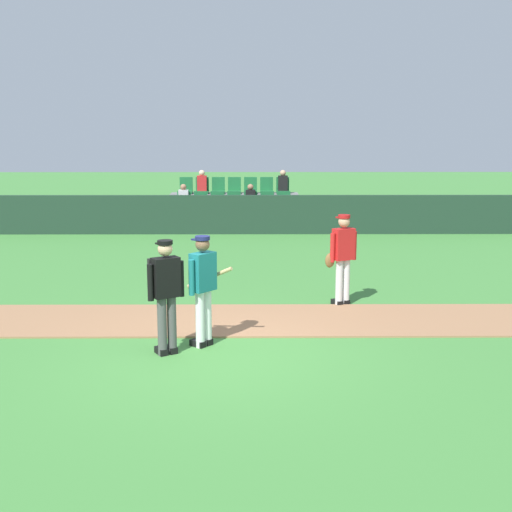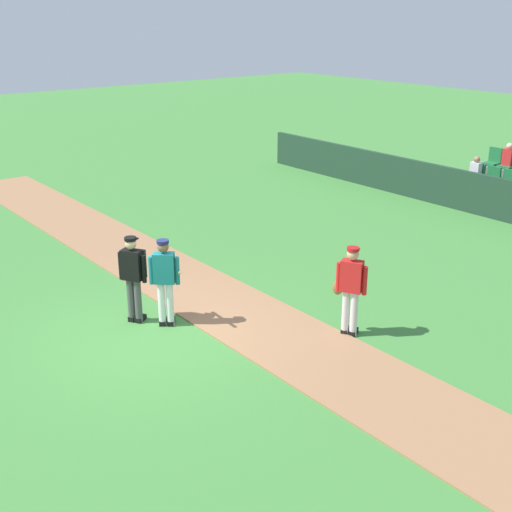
{
  "view_description": "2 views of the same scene",
  "coord_description": "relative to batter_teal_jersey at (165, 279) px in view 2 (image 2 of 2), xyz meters",
  "views": [
    {
      "loc": [
        0.59,
        -10.09,
        3.46
      ],
      "look_at": [
        0.66,
        1.65,
        1.2
      ],
      "focal_mm": 48.63,
      "sensor_mm": 36.0,
      "label": 1
    },
    {
      "loc": [
        10.11,
        -5.6,
        5.8
      ],
      "look_at": [
        0.28,
        2.25,
        1.14
      ],
      "focal_mm": 46.89,
      "sensor_mm": 36.0,
      "label": 2
    }
  ],
  "objects": [
    {
      "name": "umpire_home_plate",
      "position": [
        -0.54,
        -0.38,
        0.03
      ],
      "size": [
        0.53,
        0.46,
        1.76
      ],
      "color": "#4C4C4C",
      "rests_on": "ground"
    },
    {
      "name": "dugout_fence",
      "position": [
        0.17,
        11.26,
        -0.35
      ],
      "size": [
        20.0,
        0.16,
        1.23
      ],
      "primitive_type": "cube",
      "color": "#1E3828",
      "rests_on": "ground"
    },
    {
      "name": "infield_dirt_path",
      "position": [
        0.17,
        1.41,
        -0.95
      ],
      "size": [
        28.0,
        2.04,
        0.03
      ],
      "primitive_type": "cube",
      "color": "#9E704C",
      "rests_on": "ground"
    },
    {
      "name": "batter_teal_jersey",
      "position": [
        0.0,
        0.0,
        0.0
      ],
      "size": [
        0.76,
        0.67,
        1.76
      ],
      "color": "white",
      "rests_on": "ground"
    },
    {
      "name": "ground_plane",
      "position": [
        0.17,
        -0.39,
        -0.97
      ],
      "size": [
        80.0,
        80.0,
        0.0
      ],
      "primitive_type": "plane",
      "color": "#42843A"
    },
    {
      "name": "runner_red_jersey",
      "position": [
        2.49,
        2.47,
        -0.01
      ],
      "size": [
        0.65,
        0.42,
        1.76
      ],
      "color": "silver",
      "rests_on": "ground"
    }
  ]
}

